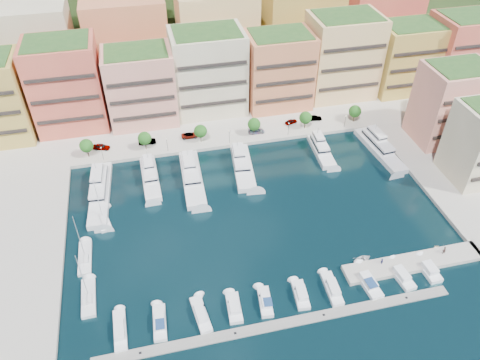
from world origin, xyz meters
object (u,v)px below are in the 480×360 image
Objects in this scene: lamppost_2 at (229,135)px; cruiser_7 at (367,282)px; lamppost_3 at (289,127)px; cruiser_0 at (120,331)px; tree_3 at (254,124)px; tree_5 at (355,111)px; cruiser_9 at (428,270)px; cruiser_1 at (160,323)px; tree_1 at (145,138)px; lamppost_1 at (167,143)px; car_4 at (291,121)px; tender_0 at (363,260)px; car_3 at (256,131)px; car_5 at (315,118)px; tender_3 at (436,247)px; cruiser_2 at (201,315)px; cruiser_4 at (265,302)px; yacht_5 at (321,149)px; sailboat_1 at (85,258)px; sailboat_0 at (89,298)px; yacht_3 at (242,164)px; sailboat_2 at (103,220)px; person_1 at (444,250)px; cruiser_6 at (332,289)px; yacht_2 at (192,175)px; car_2 at (190,135)px; yacht_1 at (150,176)px; cruiser_8 at (401,275)px; tree_2 at (200,131)px; yacht_0 at (100,190)px; cruiser_3 at (234,308)px; car_1 at (147,141)px; lamppost_4 at (345,119)px; cruiser_5 at (301,295)px; tree_4 at (306,118)px; car_0 at (101,147)px; lamppost_0 at (102,151)px; yacht_6 at (379,147)px.

lamppost_2 is 0.45× the size of cruiser_7.
cruiser_0 is at bearing -132.67° from lamppost_3.
tree_3 is 1.00× the size of tree_5.
cruiser_1 is at bearing -179.97° from cruiser_9.
cruiser_9 is (32.09, -55.78, -3.28)m from lamppost_2.
tree_1 reaches higher than cruiser_1.
tree_3 is at bearing 5.06° from lamppost_1.
tree_1 reaches higher than lamppost_3.
lamppost_1 reaches higher than cruiser_1.
car_4 is at bearing 52.84° from cruiser_1.
cruiser_0 reaches higher than tender_0.
car_3 reaches higher than car_5.
cruiser_1 is at bearing 81.04° from tender_3.
tree_5 is 0.64× the size of cruiser_2.
lamppost_1 is 57.49m from cruiser_4.
yacht_5 is 70.34m from sailboat_1.
sailboat_0 is at bearing 123.17° from cruiser_0.
yacht_3 is at bearing -83.86° from lamppost_2.
sailboat_2 is 79.32m from person_1.
cruiser_0 is 0.70× the size of sailboat_2.
tender_0 is (37.20, 5.91, -0.11)m from cruiser_2.
cruiser_7 is (7.90, -0.03, 0.02)m from cruiser_6.
yacht_2 is 4.58× the size of car_2.
yacht_1 is (-5.95, -10.49, -2.73)m from lamppost_1.
yacht_1 is 2.16× the size of cruiser_8.
cruiser_7 is at bearing -98.66° from yacht_5.
tree_2 is 29.22m from car_4.
yacht_0 is 3.44× the size of cruiser_3.
car_5 is at bearing -88.81° from car_1.
car_1 is (0.49, 15.49, 0.73)m from yacht_1.
lamppost_4 is 0.17× the size of yacht_0.
cruiser_5 is at bearing 85.24° from tender_3.
yacht_3 is 1.52× the size of sailboat_0.
lamppost_2 reaches higher than car_3.
lamppost_4 is at bearing 24.86° from sailboat_1.
cruiser_1 reaches higher than cruiser_2.
tender_0 is (-16.54, -49.88, -3.39)m from lamppost_4.
car_4 reaches higher than tender_0.
tree_4 is 0.61× the size of cruiser_7.
tree_2 is 32.00m from tree_4.
car_0 is (-25.46, 61.00, 1.27)m from cruiser_3.
tree_3 reaches higher than cruiser_1.
yacht_3 is at bearing -123.16° from car_1.
lamppost_0 is 0.18× the size of yacht_2.
yacht_5 and yacht_6 have the same top height.
yacht_5 is (24.89, -9.27, -2.62)m from lamppost_2.
yacht_0 is at bearing 127.02° from car_2.
yacht_3 is 10.41× the size of person_1.
tree_2 is 0.43× the size of sailboat_2.
sailboat_1 is at bearing 65.21° from tender_3.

